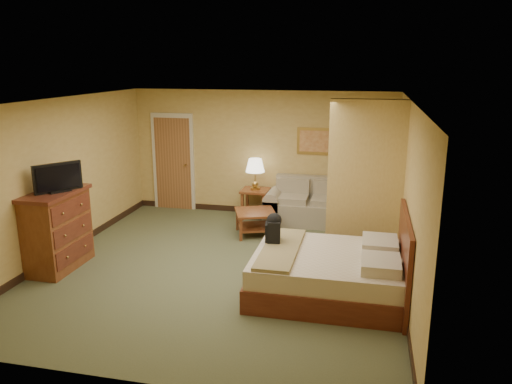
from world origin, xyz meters
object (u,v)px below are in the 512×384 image
(dresser, at_px, (57,230))
(bed, at_px, (335,272))
(loveseat, at_px, (310,209))
(coffee_table, at_px, (255,218))

(dresser, bearing_deg, bed, 0.13)
(loveseat, xyz_separation_m, bed, (0.72, -3.13, 0.03))
(bed, bearing_deg, dresser, -179.87)
(loveseat, distance_m, coffee_table, 1.32)
(loveseat, bearing_deg, dresser, -138.72)
(loveseat, distance_m, dresser, 4.77)
(coffee_table, relative_size, bed, 0.42)
(coffee_table, height_order, bed, bed)
(dresser, xyz_separation_m, bed, (4.29, 0.01, -0.30))
(loveseat, distance_m, bed, 3.21)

